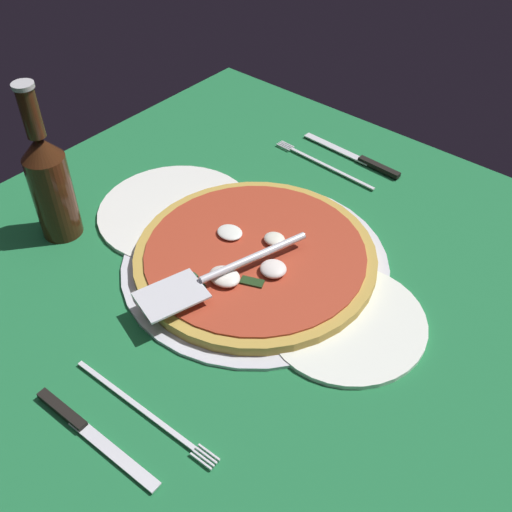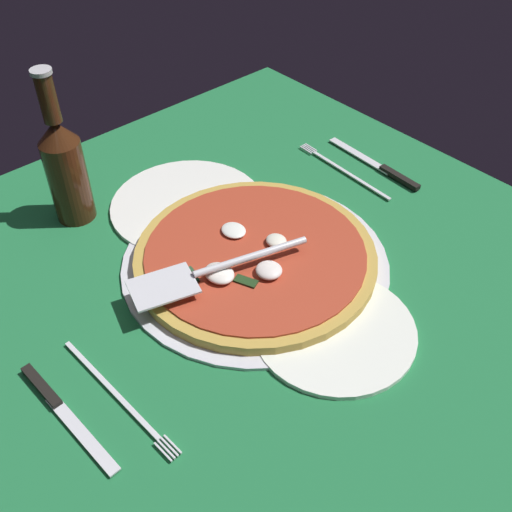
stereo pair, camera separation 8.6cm
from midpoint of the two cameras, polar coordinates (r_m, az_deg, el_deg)
name	(u,v)px [view 1 (the left image)]	position (r cm, az deg, el deg)	size (l,w,h in cm)	color
ground_plane	(251,271)	(87.23, -3.32, -1.56)	(90.74, 90.74, 0.80)	#1F6E3C
checker_pattern	(251,269)	(86.92, -3.33, -1.35)	(90.74, 90.74, 0.10)	silver
pizza_pan	(256,263)	(87.05, -2.83, -0.82)	(38.26, 38.26, 0.83)	silver
dinner_plate_left	(345,322)	(79.41, 5.33, -6.36)	(21.01, 21.01, 1.00)	white
dinner_plate_right	(176,212)	(97.30, -10.08, 4.01)	(24.38, 24.38, 1.00)	white
pizza	(256,257)	(86.08, -2.88, -0.20)	(34.57, 34.57, 3.20)	gold
pizza_server	(215,275)	(80.16, -6.91, -1.92)	(10.70, 25.07, 1.00)	silver
place_setting_near	(342,163)	(107.61, 5.81, 8.58)	(22.32, 13.25, 1.40)	white
place_setting_far	(114,422)	(73.24, -16.62, -14.95)	(22.93, 13.46, 1.40)	silver
beer_bottle	(50,182)	(93.09, -21.36, 6.37)	(5.99, 5.99, 24.67)	#3A1D0E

